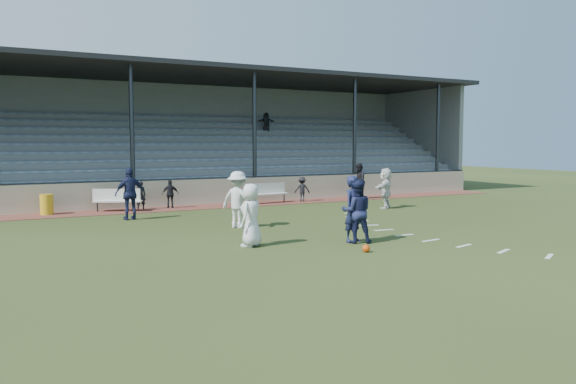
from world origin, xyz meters
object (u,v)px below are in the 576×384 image
Objects in this scene: trash_bin at (47,204)px; official at (358,181)px; bench_right at (268,191)px; player_navy_lead at (354,209)px; football at (366,248)px; player_white_lead at (251,215)px; bench_left at (117,198)px.

trash_bin is 0.45× the size of official.
player_navy_lead is at bearing -109.73° from bench_right.
football is 0.11× the size of player_navy_lead.
bench_right is 1.10× the size of official.
player_white_lead is (-5.44, -10.00, 0.31)m from bench_right.
bench_right is 1.04× the size of player_navy_lead.
football is 1.81m from player_navy_lead.
official is (7.50, 10.38, -0.04)m from player_navy_lead.
player_navy_lead is at bearing 3.50° from official.
bench_left and bench_right have the same top height.
bench_right is 9.71× the size of football.
official reaches higher than football.
bench_left is 2.41× the size of trash_bin.
player_white_lead is 14.21m from official.
trash_bin is 3.94× the size of football.
bench_left is at bearing 108.29° from football.
official is (14.91, -0.62, 0.51)m from trash_bin.
player_navy_lead is (2.96, -0.76, 0.09)m from player_white_lead.
player_navy_lead reaches higher than bench_left.
bench_left is 9.49× the size of football.
trash_bin is 14.21m from football.
football is 0.11× the size of official.
football is at bearing -129.81° from player_navy_lead.
official reaches higher than player_white_lead.
football is 3.34m from player_white_lead.
player_navy_lead reaches higher than official.
player_navy_lead is (0.60, 1.47, 0.88)m from football.
player_white_lead is at bearing -8.05° from official.
player_navy_lead is at bearing -56.03° from trash_bin.
football is at bearing 4.98° from official.
trash_bin is 14.93m from official.
trash_bin is 13.27m from player_navy_lead.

